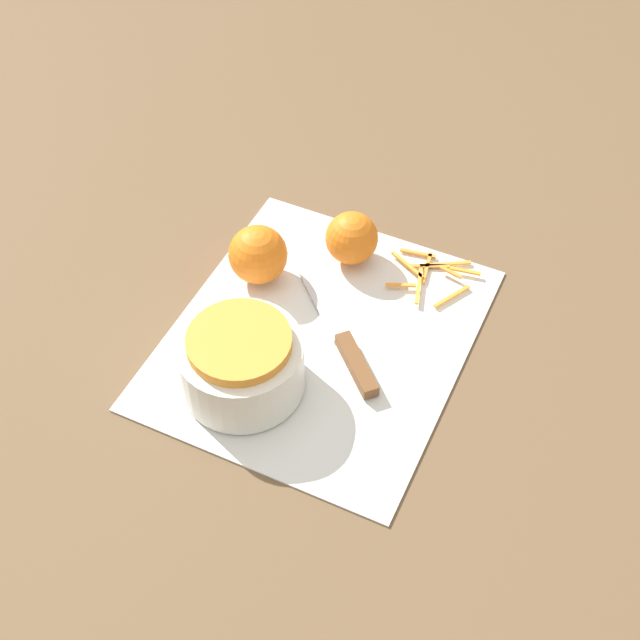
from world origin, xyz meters
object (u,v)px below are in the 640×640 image
Objects in this scene: knife at (349,350)px; orange_left at (258,255)px; bowl_speckled at (241,362)px; orange_right at (352,238)px.

orange_left is (0.07, 0.16, 0.03)m from knife.
knife is (0.10, -0.10, -0.04)m from bowl_speckled.
bowl_speckled is at bearing -158.51° from orange_left.
bowl_speckled reaches higher than orange_left.
bowl_speckled is at bearing 173.01° from orange_right.
bowl_speckled reaches higher than orange_right.
orange_right is at bearing -23.30° from knife.
bowl_speckled is 2.09× the size of orange_right.
knife is at bearing -44.68° from bowl_speckled.
bowl_speckled is 0.18m from orange_left.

